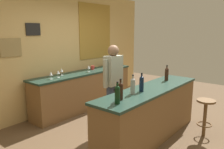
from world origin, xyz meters
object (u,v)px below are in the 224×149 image
wine_bottle_b (121,91)px  wine_glass_b (58,72)px  wine_glass_a (51,74)px  wine_glass_c (62,70)px  wine_bottle_a (117,94)px  bar_stool (205,112)px  wine_bottle_e (167,74)px  wine_glass_d (89,67)px  coffee_mug (93,68)px  bartender (113,81)px  wine_bottle_d (142,83)px  wine_bottle_c (133,85)px

wine_bottle_b → wine_glass_b: 2.05m
wine_bottle_b → wine_glass_a: bearing=83.3°
wine_glass_c → wine_bottle_a: bearing=-109.7°
wine_glass_c → bar_stool: bearing=-71.9°
wine_bottle_a → wine_bottle_e: 1.72m
wine_glass_b → wine_glass_d: 0.87m
wine_bottle_b → coffee_mug: bearing=53.0°
bartender → wine_bottle_e: size_ratio=5.29×
wine_glass_a → wine_glass_b: same height
wine_bottle_b → bar_stool: bearing=-24.7°
wine_glass_c → coffee_mug: wine_glass_c is taller
wine_glass_d → wine_bottle_e: bearing=-82.2°
wine_bottle_a → wine_glass_b: size_ratio=1.97×
wine_bottle_a → coffee_mug: size_ratio=2.45×
wine_glass_b → coffee_mug: 1.18m
bartender → wine_bottle_d: 0.81m
bar_stool → wine_glass_c: wine_glass_c is taller
wine_bottle_a → wine_bottle_c: (0.51, 0.10, 0.00)m
wine_bottle_c → coffee_mug: size_ratio=2.45×
bar_stool → wine_bottle_a: size_ratio=2.22×
bar_stool → wine_bottle_c: size_ratio=2.22×
wine_glass_b → wine_glass_c: bearing=34.0°
bartender → wine_glass_c: bearing=97.2°
wine_glass_a → wine_glass_d: (1.07, -0.01, 0.00)m
coffee_mug → wine_bottle_b: bearing=-127.0°
wine_bottle_b → wine_bottle_e: bearing=2.3°
wine_glass_c → bartender: bearing=-82.8°
wine_bottle_c → bar_stool: bearing=-31.9°
wine_bottle_b → coffee_mug: size_ratio=2.45×
wine_glass_a → wine_bottle_c: bearing=-86.4°
wine_bottle_e → wine_bottle_c: bearing=-178.6°
wine_bottle_d → wine_bottle_c: bearing=174.2°
bartender → wine_bottle_c: size_ratio=5.29×
bar_stool → wine_bottle_e: wine_bottle_e is taller
bar_stool → wine_bottle_d: wine_bottle_d is taller
coffee_mug → wine_glass_d: bearing=-150.9°
wine_bottle_b → coffee_mug: 2.66m
wine_bottle_c → wine_bottle_e: same height
wine_glass_b → wine_glass_d: (0.86, -0.04, 0.00)m
wine_bottle_a → wine_bottle_c: bearing=11.5°
bar_stool → wine_glass_d: wine_glass_d is taller
wine_bottle_e → wine_glass_c: size_ratio=1.97×
wine_glass_d → coffee_mug: (0.30, 0.17, -0.06)m
wine_bottle_c → wine_glass_d: size_ratio=1.97×
bartender → wine_bottle_e: 1.06m
wine_glass_a → wine_glass_d: bearing=-0.8°
bartender → wine_bottle_e: bartender is taller
wine_bottle_b → bartender: bearing=44.6°
bar_stool → wine_bottle_b: wine_bottle_b is taller
wine_bottle_b → wine_bottle_d: bearing=1.1°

